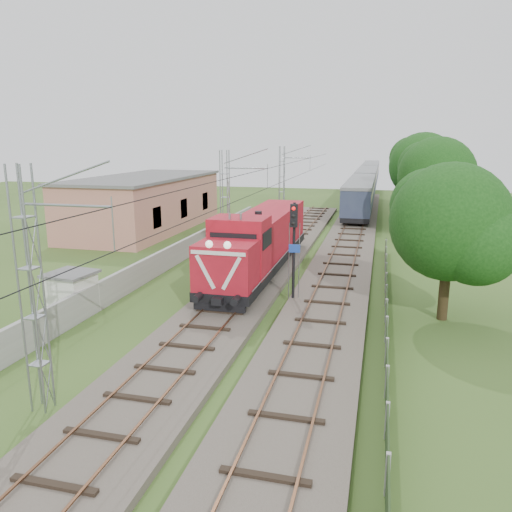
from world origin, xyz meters
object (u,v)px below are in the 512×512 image
(locomotive, at_px, (260,241))
(relay_hut, at_px, (72,293))
(coach_rake, at_px, (367,179))
(signal_post, at_px, (294,235))

(locomotive, bearing_deg, relay_hut, -127.29)
(locomotive, height_order, coach_rake, locomotive)
(relay_hut, bearing_deg, locomotive, 52.71)
(locomotive, relative_size, coach_rake, 0.26)
(coach_rake, distance_m, relay_hut, 62.94)
(locomotive, bearing_deg, coach_rake, 84.50)
(locomotive, relative_size, relay_hut, 7.41)
(locomotive, distance_m, relay_hut, 12.27)
(coach_rake, bearing_deg, locomotive, -95.50)
(locomotive, bearing_deg, signal_post, -59.49)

